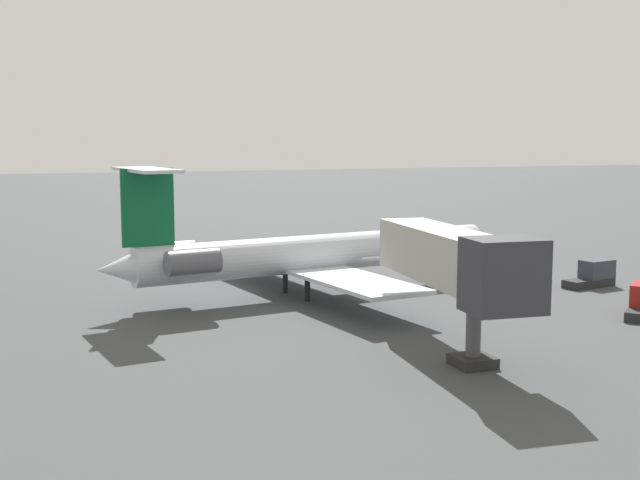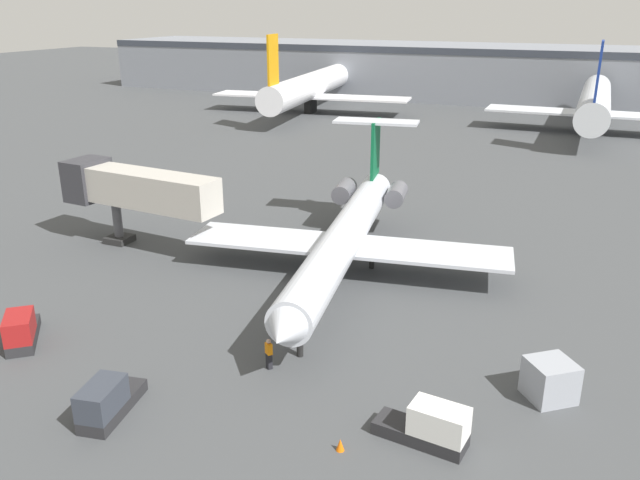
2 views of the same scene
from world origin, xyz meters
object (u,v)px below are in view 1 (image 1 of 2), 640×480
(jet_bridge, at_px, (459,263))
(ground_crew_marshaller, at_px, (478,270))
(regional_jet, at_px, (309,253))
(traffic_cone_near, at_px, (490,263))
(baggage_tug_trailing, at_px, (593,275))
(baggage_tug_lead, at_px, (449,252))
(cargo_container_uld, at_px, (370,247))

(jet_bridge, height_order, ground_crew_marshaller, jet_bridge)
(regional_jet, distance_m, jet_bridge, 16.99)
(traffic_cone_near, bearing_deg, jet_bridge, 144.56)
(traffic_cone_near, bearing_deg, baggage_tug_trailing, -169.65)
(jet_bridge, distance_m, baggage_tug_lead, 30.76)
(regional_jet, xyz_separation_m, jet_bridge, (-16.83, -1.64, 1.72))
(baggage_tug_lead, bearing_deg, traffic_cone_near, -150.32)
(jet_bridge, xyz_separation_m, traffic_cone_near, (23.39, -16.64, -4.37))
(cargo_container_uld, bearing_deg, jet_bridge, 163.52)
(jet_bridge, xyz_separation_m, baggage_tug_lead, (26.74, -14.73, -3.80))
(regional_jet, relative_size, cargo_container_uld, 10.65)
(jet_bridge, bearing_deg, regional_jet, 5.55)
(ground_crew_marshaller, xyz_separation_m, traffic_cone_near, (5.70, -4.64, -0.58))
(baggage_tug_lead, height_order, cargo_container_uld, cargo_container_uld)
(jet_bridge, bearing_deg, baggage_tug_lead, -28.86)
(regional_jet, bearing_deg, cargo_container_uld, -37.18)
(baggage_tug_trailing, xyz_separation_m, traffic_cone_near, (10.51, 1.92, -0.56))
(baggage_tug_trailing, bearing_deg, traffic_cone_near, 10.35)
(baggage_tug_trailing, bearing_deg, regional_jet, 78.92)
(ground_crew_marshaller, xyz_separation_m, baggage_tug_lead, (9.05, -2.73, -0.02))
(jet_bridge, relative_size, baggage_tug_lead, 3.23)
(regional_jet, relative_size, jet_bridge, 2.24)
(ground_crew_marshaller, relative_size, traffic_cone_near, 3.07)
(regional_jet, relative_size, traffic_cone_near, 54.63)
(ground_crew_marshaller, distance_m, traffic_cone_near, 7.38)
(baggage_tug_trailing, height_order, traffic_cone_near, baggage_tug_trailing)
(baggage_tug_lead, distance_m, traffic_cone_near, 3.90)
(baggage_tug_trailing, bearing_deg, jet_bridge, 124.74)
(ground_crew_marshaller, bearing_deg, cargo_container_uld, 11.75)
(jet_bridge, xyz_separation_m, baggage_tug_trailing, (12.87, -18.56, -3.80))
(cargo_container_uld, bearing_deg, baggage_tug_lead, -128.43)
(baggage_tug_trailing, distance_m, cargo_container_uld, 20.51)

